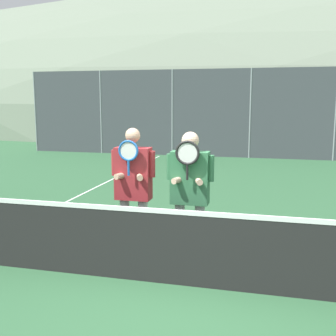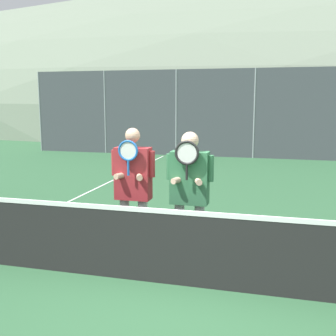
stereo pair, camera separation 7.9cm
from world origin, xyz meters
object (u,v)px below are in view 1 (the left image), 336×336
(car_far_left, at_px, (149,126))
(player_center_left, at_px, (190,187))
(player_leftmost, at_px, (133,185))
(car_left_of_center, at_px, (260,129))

(car_far_left, bearing_deg, player_center_left, -71.18)
(player_leftmost, bearing_deg, car_left_of_center, 85.00)
(player_leftmost, height_order, player_center_left, player_leftmost)
(player_center_left, bearing_deg, player_leftmost, -178.89)
(player_leftmost, height_order, car_far_left, car_far_left)
(player_center_left, distance_m, car_left_of_center, 13.66)
(player_leftmost, bearing_deg, player_center_left, 1.11)
(car_left_of_center, bearing_deg, player_leftmost, -95.00)
(car_far_left, height_order, car_left_of_center, car_far_left)
(player_center_left, relative_size, car_left_of_center, 0.38)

